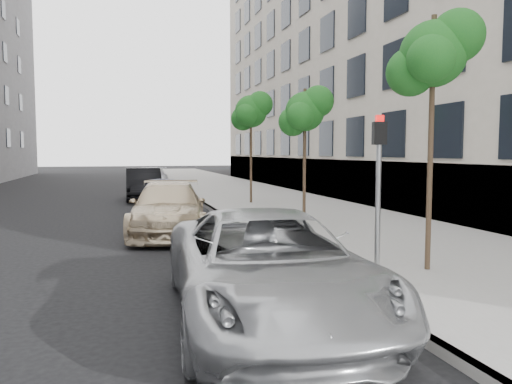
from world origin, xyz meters
name	(u,v)px	position (x,y,z in m)	size (l,w,h in m)	color
ground	(295,316)	(0.00, 0.00, 0.00)	(160.00, 160.00, 0.00)	black
sidewalk	(229,188)	(4.30, 24.00, 0.07)	(6.40, 72.00, 0.14)	gray
curb	(179,189)	(1.18, 24.00, 0.07)	(0.15, 72.00, 0.14)	#9E9B93
tree_near	(434,55)	(3.23, 1.50, 4.13)	(1.59, 1.39, 4.78)	#38281C
tree_mid	(306,112)	(3.23, 8.00, 3.59)	(1.59, 1.39, 4.24)	#38281C
tree_far	(252,111)	(3.23, 14.50, 4.10)	(1.73, 1.53, 4.82)	#38281C
signal_pole	(379,173)	(2.26, 1.72, 1.95)	(0.27, 0.23, 2.88)	#939699
minivan	(267,267)	(-0.43, -0.06, 0.76)	(2.52, 5.46, 1.52)	#A3A5A7
suv	(168,209)	(-1.04, 7.72, 0.74)	(2.07, 5.09, 1.48)	#C3AE8B
sedan_blue	(164,194)	(-0.66, 13.50, 0.68)	(1.61, 4.00, 1.36)	black
sedan_black	(144,184)	(-1.22, 18.47, 0.78)	(1.65, 4.73, 1.56)	black
sedan_rear	(152,178)	(-0.37, 25.50, 0.69)	(1.93, 4.75, 1.38)	#ADAFB6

